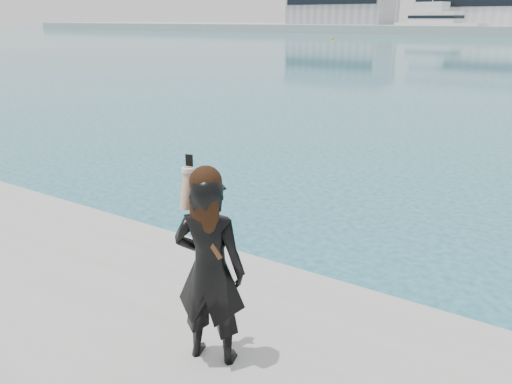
# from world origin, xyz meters

# --- Properties ---
(ground) EXTENTS (500.00, 500.00, 0.00)m
(ground) POSITION_xyz_m (0.00, 0.00, 0.00)
(ground) COLOR navy
(ground) RESTS_ON ground
(warehouse_grey_left) EXTENTS (26.52, 16.36, 11.50)m
(warehouse_grey_left) POSITION_xyz_m (-55.00, 127.98, 7.76)
(warehouse_grey_left) COLOR gray
(warehouse_grey_left) RESTS_ON far_quay
(warehouse_white) EXTENTS (24.48, 15.35, 9.50)m
(warehouse_white) POSITION_xyz_m (-22.00, 127.98, 6.76)
(warehouse_white) COLOR silver
(warehouse_white) RESTS_ON far_quay
(flagpole_left) EXTENTS (1.28, 0.16, 8.00)m
(flagpole_left) POSITION_xyz_m (-37.91, 121.00, 6.54)
(flagpole_left) COLOR silver
(flagpole_left) RESTS_ON far_quay
(motor_yacht) EXTENTS (20.24, 10.08, 9.10)m
(motor_yacht) POSITION_xyz_m (-26.93, 116.11, 2.56)
(motor_yacht) COLOR silver
(motor_yacht) RESTS_ON ground
(buoy_far) EXTENTS (0.50, 0.50, 0.50)m
(buoy_far) POSITION_xyz_m (-36.59, 82.43, 0.00)
(buoy_far) COLOR #E3BC0B
(buoy_far) RESTS_ON ground
(woman) EXTENTS (0.70, 0.56, 1.76)m
(woman) POSITION_xyz_m (0.58, -0.84, 1.69)
(woman) COLOR black
(woman) RESTS_ON near_quay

